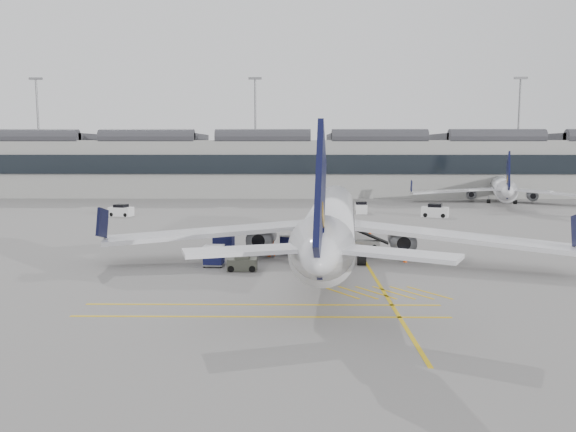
{
  "coord_description": "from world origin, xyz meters",
  "views": [
    {
      "loc": [
        3.96,
        -43.78,
        9.69
      ],
      "look_at": [
        3.43,
        2.58,
        4.0
      ],
      "focal_mm": 35.0,
      "sensor_mm": 36.0,
      "label": 1
    }
  ],
  "objects_px": {
    "ramp_agent_b": "(270,245)",
    "pushback_tug": "(242,263)",
    "airliner_main": "(330,222)",
    "belt_loader": "(358,242)",
    "baggage_cart_a": "(290,244)",
    "ramp_agent_a": "(328,247)"
  },
  "relations": [
    {
      "from": "pushback_tug",
      "to": "airliner_main",
      "type": "bearing_deg",
      "value": 30.62
    },
    {
      "from": "belt_loader",
      "to": "airliner_main",
      "type": "bearing_deg",
      "value": -108.45
    },
    {
      "from": "ramp_agent_a",
      "to": "pushback_tug",
      "type": "xyz_separation_m",
      "value": [
        -7.11,
        -5.41,
        -0.38
      ]
    },
    {
      "from": "belt_loader",
      "to": "pushback_tug",
      "type": "relative_size",
      "value": 2.12
    },
    {
      "from": "airliner_main",
      "to": "pushback_tug",
      "type": "height_order",
      "value": "airliner_main"
    },
    {
      "from": "pushback_tug",
      "to": "ramp_agent_b",
      "type": "bearing_deg",
      "value": 71.74
    },
    {
      "from": "airliner_main",
      "to": "baggage_cart_a",
      "type": "relative_size",
      "value": 20.16
    },
    {
      "from": "ramp_agent_a",
      "to": "pushback_tug",
      "type": "relative_size",
      "value": 0.82
    },
    {
      "from": "belt_loader",
      "to": "pushback_tug",
      "type": "xyz_separation_m",
      "value": [
        -10.35,
        -10.38,
        0.0
      ]
    },
    {
      "from": "baggage_cart_a",
      "to": "ramp_agent_b",
      "type": "distance_m",
      "value": 2.07
    },
    {
      "from": "airliner_main",
      "to": "belt_loader",
      "type": "bearing_deg",
      "value": 68.6
    },
    {
      "from": "ramp_agent_b",
      "to": "pushback_tug",
      "type": "xyz_separation_m",
      "value": [
        -1.96,
        -5.88,
        -0.43
      ]
    },
    {
      "from": "ramp_agent_a",
      "to": "ramp_agent_b",
      "type": "distance_m",
      "value": 5.17
    },
    {
      "from": "belt_loader",
      "to": "baggage_cart_a",
      "type": "relative_size",
      "value": 2.34
    },
    {
      "from": "baggage_cart_a",
      "to": "ramp_agent_b",
      "type": "height_order",
      "value": "ramp_agent_b"
    },
    {
      "from": "airliner_main",
      "to": "ramp_agent_a",
      "type": "relative_size",
      "value": 22.18
    },
    {
      "from": "airliner_main",
      "to": "baggage_cart_a",
      "type": "xyz_separation_m",
      "value": [
        -3.46,
        2.62,
        -2.35
      ]
    },
    {
      "from": "baggage_cart_a",
      "to": "pushback_tug",
      "type": "height_order",
      "value": "baggage_cart_a"
    },
    {
      "from": "airliner_main",
      "to": "pushback_tug",
      "type": "relative_size",
      "value": 18.26
    },
    {
      "from": "airliner_main",
      "to": "baggage_cart_a",
      "type": "bearing_deg",
      "value": 148.44
    },
    {
      "from": "airliner_main",
      "to": "ramp_agent_a",
      "type": "distance_m",
      "value": 2.62
    },
    {
      "from": "belt_loader",
      "to": "ramp_agent_a",
      "type": "relative_size",
      "value": 2.58
    }
  ]
}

